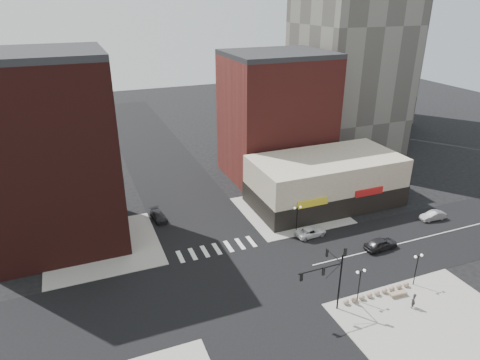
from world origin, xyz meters
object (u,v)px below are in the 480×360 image
street_lamp_ne (297,213)px  stone_bench (398,294)px  white_suv (311,232)px  pedestrian (413,301)px  traffic_signal (331,272)px  dark_sedan_east (381,244)px  dark_sedan_north (158,216)px  silver_sedan (433,216)px  street_lamp_se_a (360,278)px  street_lamp_se_b (417,262)px

street_lamp_ne → stone_bench: bearing=-77.2°
white_suv → pedestrian: size_ratio=2.52×
traffic_signal → stone_bench: traffic_signal is taller
dark_sedan_east → stone_bench: 10.11m
dark_sedan_east → dark_sedan_north: 32.64m
silver_sedan → pedestrian: (-17.42, -14.87, 0.36)m
street_lamp_se_a → street_lamp_se_b: size_ratio=1.00×
street_lamp_se_b → street_lamp_ne: same height
silver_sedan → street_lamp_ne: bearing=-97.7°
street_lamp_se_a → silver_sedan: (22.38, 11.69, -2.62)m
dark_sedan_east → silver_sedan: 13.38m
dark_sedan_east → silver_sedan: bearing=-77.3°
pedestrian → stone_bench: pedestrian is taller
street_lamp_se_a → street_lamp_ne: (1.00, 16.00, 0.00)m
white_suv → dark_sedan_north: bearing=51.7°
street_lamp_ne → silver_sedan: (21.38, -4.31, -2.62)m
white_suv → pedestrian: 17.85m
street_lamp_se_b → street_lamp_se_a: bearing=180.0°
street_lamp_ne → traffic_signal: bearing=-106.7°
white_suv → silver_sedan: (19.85, -2.81, 0.03)m
traffic_signal → pedestrian: (8.72, -3.35, -3.93)m
dark_sedan_east → pedestrian: size_ratio=2.62×
pedestrian → street_lamp_se_a: bearing=-62.0°
stone_bench → pedestrian: bearing=-83.0°
traffic_signal → silver_sedan: size_ratio=1.91×
street_lamp_se_a → dark_sedan_north: bearing=121.4°
traffic_signal → stone_bench: (8.62, -1.17, -4.59)m
pedestrian → silver_sedan: bearing=-168.8°
street_lamp_ne → street_lamp_se_a: bearing=-93.6°
street_lamp_ne → dark_sedan_east: bearing=-43.3°
silver_sedan → stone_bench: (-17.53, -12.69, -0.30)m
street_lamp_se_a → white_suv: (2.53, 14.50, -2.65)m
dark_sedan_north → pedestrian: pedestrian is taller
street_lamp_ne → dark_sedan_east: (8.54, -8.05, -2.48)m
dark_sedan_north → traffic_signal: bearing=-71.9°
street_lamp_se_b → dark_sedan_east: (1.54, 7.95, -2.48)m
street_lamp_se_b → street_lamp_ne: bearing=113.6°
dark_sedan_east → stone_bench: size_ratio=2.29×
stone_bench → dark_sedan_north: bearing=131.4°
white_suv → dark_sedan_north: 23.13m
white_suv → silver_sedan: bearing=-102.6°
street_lamp_ne → dark_sedan_north: (-17.70, 11.37, -2.65)m
white_suv → pedestrian: (2.43, -17.68, 0.39)m
street_lamp_se_a → dark_sedan_east: bearing=39.8°
dark_sedan_north → stone_bench: size_ratio=2.13×
silver_sedan → dark_sedan_east: bearing=-70.1°
street_lamp_se_a → stone_bench: 5.75m
dark_sedan_east → dark_sedan_north: (-26.24, 19.42, -0.17)m
white_suv → stone_bench: size_ratio=2.19×
dark_sedan_north → street_lamp_se_b: bearing=-55.3°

